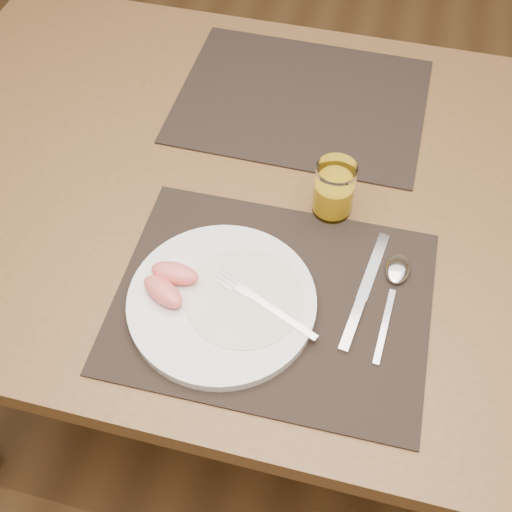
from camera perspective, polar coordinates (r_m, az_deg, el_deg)
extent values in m
plane|color=brown|center=(1.70, 1.74, -11.31)|extent=(5.00, 5.00, 0.00)
cube|color=brown|center=(1.08, 2.70, 5.29)|extent=(1.40, 0.90, 0.04)
cylinder|color=brown|center=(1.77, -15.29, 9.43)|extent=(0.06, 0.06, 0.71)
cube|color=black|center=(0.93, 1.48, -4.00)|extent=(0.46, 0.36, 0.00)
cube|color=black|center=(1.22, 4.05, 13.64)|extent=(0.45, 0.35, 0.00)
cylinder|color=white|center=(0.92, -3.05, -4.09)|extent=(0.27, 0.27, 0.02)
cylinder|color=white|center=(0.91, -1.08, -3.68)|extent=(0.17, 0.17, 0.00)
cube|color=silver|center=(0.89, 2.36, -5.38)|extent=(0.11, 0.06, 0.00)
cube|color=silver|center=(0.92, -1.15, -3.05)|extent=(0.03, 0.02, 0.00)
cube|color=silver|center=(0.93, -2.59, -2.09)|extent=(0.04, 0.04, 0.00)
cube|color=silver|center=(0.98, 10.39, -0.89)|extent=(0.03, 0.13, 0.00)
cube|color=silver|center=(0.91, 8.54, -6.05)|extent=(0.03, 0.09, 0.01)
cube|color=silver|center=(0.92, 11.35, -6.13)|extent=(0.02, 0.13, 0.00)
ellipsoid|color=silver|center=(0.97, 12.49, -1.12)|extent=(0.04, 0.06, 0.01)
cylinder|color=white|center=(1.00, 6.96, 5.92)|extent=(0.06, 0.06, 0.09)
cylinder|color=yellow|center=(1.01, 6.86, 5.25)|extent=(0.05, 0.05, 0.05)
ellipsoid|color=#F37363|center=(0.91, -8.26, -3.15)|extent=(0.08, 0.06, 0.03)
ellipsoid|color=#F37363|center=(0.92, -7.25, -1.52)|extent=(0.07, 0.04, 0.03)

